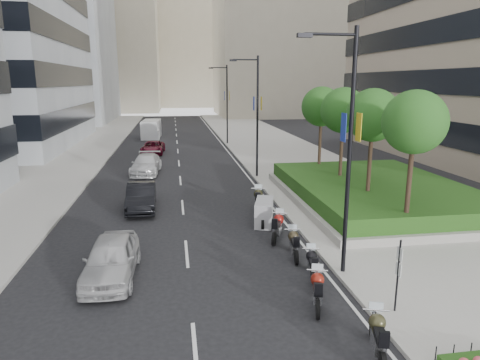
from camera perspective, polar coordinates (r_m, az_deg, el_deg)
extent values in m
plane|color=black|center=(15.19, -0.74, -15.16)|extent=(160.00, 160.00, 0.00)
cube|color=#9E9B93|center=(45.17, 5.20, 3.90)|extent=(10.00, 100.00, 0.15)
cube|color=#9E9B93|center=(44.99, -21.77, 2.98)|extent=(8.00, 100.00, 0.15)
cube|color=silver|center=(44.20, -1.49, 3.65)|extent=(0.12, 100.00, 0.01)
cube|color=silver|center=(43.85, -8.26, 3.45)|extent=(0.12, 100.00, 0.01)
cube|color=gray|center=(86.51, -24.79, 17.04)|extent=(22.00, 26.00, 30.00)
cube|color=#B7AD93|center=(96.88, 5.80, 19.34)|extent=(28.00, 24.00, 36.00)
cube|color=#B7AD93|center=(114.83, -17.72, 17.31)|extent=(26.00, 24.00, 34.00)
cube|color=#B7AD93|center=(133.84, -7.53, 17.95)|extent=(30.00, 24.00, 38.00)
cube|color=gray|center=(26.99, 17.60, -2.27)|extent=(10.00, 14.00, 0.40)
cube|color=#1B3F12|center=(26.85, 17.68, -1.03)|extent=(9.40, 13.40, 0.80)
cylinder|color=#332319|center=(20.66, 21.57, -0.85)|extent=(0.22, 0.22, 4.00)
sphere|color=#215019|center=(20.21, 22.25, 7.16)|extent=(2.80, 2.80, 2.80)
cylinder|color=#332319|center=(24.10, 16.84, 1.38)|extent=(0.22, 0.22, 4.00)
sphere|color=#215019|center=(23.72, 17.30, 8.26)|extent=(2.80, 2.80, 2.80)
cylinder|color=#332319|center=(27.70, 13.30, 3.04)|extent=(0.22, 0.22, 4.00)
sphere|color=#215019|center=(27.36, 13.62, 9.03)|extent=(2.80, 2.80, 2.80)
cylinder|color=#332319|center=(31.39, 10.58, 4.31)|extent=(0.22, 0.22, 4.00)
sphere|color=#215019|center=(31.09, 10.81, 9.59)|extent=(2.80, 2.80, 2.80)
cylinder|color=black|center=(15.77, 14.36, 2.84)|extent=(0.16, 0.16, 9.00)
cylinder|color=black|center=(15.28, 12.01, 18.48)|extent=(1.80, 0.10, 0.10)
cube|color=black|center=(14.99, 8.61, 18.53)|extent=(0.50, 0.22, 0.14)
cube|color=yellow|center=(15.73, 15.53, 6.80)|extent=(0.02, 0.45, 1.00)
cube|color=navy|center=(15.51, 13.63, 6.83)|extent=(0.02, 0.45, 1.00)
cylinder|color=black|center=(31.98, 2.34, 8.19)|extent=(0.16, 0.16, 9.00)
cylinder|color=black|center=(31.74, 0.75, 15.75)|extent=(1.80, 0.10, 0.10)
cube|color=black|center=(31.60, -0.92, 15.67)|extent=(0.50, 0.22, 0.14)
cube|color=yellow|center=(31.96, 2.85, 10.16)|extent=(0.02, 0.45, 1.00)
cube|color=navy|center=(31.85, 1.85, 10.16)|extent=(0.02, 0.45, 1.00)
cylinder|color=black|center=(49.72, -1.73, 9.90)|extent=(0.16, 0.16, 9.00)
cylinder|color=black|center=(49.57, -2.83, 14.74)|extent=(1.80, 0.10, 0.10)
cube|color=black|center=(49.48, -3.90, 14.67)|extent=(0.50, 0.22, 0.14)
cube|color=yellow|center=(49.71, -1.41, 11.17)|extent=(0.02, 0.45, 1.00)
cube|color=navy|center=(49.64, -2.07, 11.17)|extent=(0.02, 0.45, 1.00)
cylinder|color=black|center=(14.36, 20.26, -12.19)|extent=(0.06, 0.06, 2.50)
cube|color=silver|center=(14.05, 20.52, -9.23)|extent=(0.02, 0.32, 0.42)
cube|color=silver|center=(14.24, 20.36, -11.09)|extent=(0.02, 0.32, 0.42)
cylinder|color=black|center=(13.39, 17.30, -18.50)|extent=(0.29, 0.61, 0.60)
cube|color=silver|center=(12.61, 17.96, -19.80)|extent=(0.52, 0.88, 0.41)
sphere|color=#32311C|center=(12.69, 17.83, -17.61)|extent=(0.47, 0.47, 0.47)
cube|color=black|center=(12.20, 18.30, -19.29)|extent=(0.47, 0.78, 0.16)
cylinder|color=silver|center=(12.81, 17.70, -16.19)|extent=(0.70, 0.26, 0.05)
cylinder|color=black|center=(13.99, 10.35, -16.66)|extent=(0.28, 0.60, 0.59)
cylinder|color=black|center=(15.33, 10.14, -13.87)|extent=(0.28, 0.60, 0.59)
cube|color=silver|center=(14.54, 10.27, -14.73)|extent=(0.51, 0.85, 0.40)
sphere|color=maroon|center=(14.66, 10.29, -12.92)|extent=(0.45, 0.45, 0.45)
cube|color=black|center=(14.15, 10.37, -14.17)|extent=(0.46, 0.76, 0.15)
cylinder|color=silver|center=(14.80, 10.28, -11.76)|extent=(0.68, 0.25, 0.05)
cylinder|color=black|center=(15.87, 9.91, -12.95)|extent=(0.21, 0.56, 0.55)
cylinder|color=black|center=(17.15, 9.28, -10.87)|extent=(0.21, 0.56, 0.55)
cube|color=silver|center=(16.40, 9.62, -11.46)|extent=(0.41, 0.80, 0.38)
sphere|color=black|center=(16.54, 9.54, -9.96)|extent=(0.43, 0.43, 0.43)
cube|color=black|center=(16.04, 9.78, -10.92)|extent=(0.37, 0.71, 0.14)
cylinder|color=silver|center=(16.68, 9.46, -9.02)|extent=(0.66, 0.17, 0.04)
cylinder|color=black|center=(17.53, 7.54, -10.21)|extent=(0.20, 0.60, 0.59)
cylinder|color=black|center=(18.92, 6.89, -8.40)|extent=(0.20, 0.60, 0.59)
cube|color=silver|center=(18.12, 7.24, -8.85)|extent=(0.40, 0.84, 0.40)
sphere|color=#322B1C|center=(18.28, 7.14, -7.44)|extent=(0.46, 0.46, 0.46)
cube|color=black|center=(17.74, 7.39, -8.28)|extent=(0.37, 0.75, 0.15)
cylinder|color=silver|center=(18.45, 7.05, -6.55)|extent=(0.70, 0.15, 0.05)
cylinder|color=black|center=(19.33, 4.56, -7.81)|extent=(0.37, 0.63, 0.63)
cylinder|color=black|center=(20.84, 5.41, -6.27)|extent=(0.37, 0.63, 0.63)
cube|color=silver|center=(19.98, 4.99, -6.59)|extent=(0.63, 0.92, 0.43)
sphere|color=maroon|center=(20.16, 5.18, -5.24)|extent=(0.49, 0.49, 0.49)
cube|color=black|center=(19.58, 4.84, -5.98)|extent=(0.57, 0.81, 0.16)
cylinder|color=silver|center=(20.35, 5.33, -4.41)|extent=(0.71, 0.36, 0.05)
cylinder|color=black|center=(21.33, 3.09, -5.79)|extent=(0.28, 0.63, 0.62)
cylinder|color=black|center=(22.84, 3.35, -4.51)|extent=(0.28, 0.63, 0.62)
cube|color=gray|center=(21.98, 3.24, -4.29)|extent=(1.38, 2.24, 1.24)
cylinder|color=black|center=(23.37, 2.38, -4.01)|extent=(0.27, 0.69, 0.68)
cylinder|color=black|center=(25.05, 2.46, -2.85)|extent=(0.27, 0.69, 0.68)
cube|color=silver|center=(24.11, 2.43, -3.02)|extent=(0.52, 0.98, 0.46)
sphere|color=#2B2918|center=(24.34, 2.45, -1.85)|extent=(0.52, 0.52, 0.52)
cube|color=black|center=(23.70, 2.42, -2.43)|extent=(0.47, 0.86, 0.17)
cylinder|color=silver|center=(24.57, 2.47, -1.14)|extent=(0.80, 0.22, 0.05)
imported|color=#ACACAE|center=(16.80, -16.79, -9.98)|extent=(1.94, 4.55, 1.53)
imported|color=black|center=(25.10, -13.01, -2.18)|extent=(1.68, 4.56, 1.49)
imported|color=#B9B9BB|center=(34.83, -12.41, 2.06)|extent=(2.50, 5.31, 1.50)
imported|color=maroon|center=(44.34, -11.54, 4.26)|extent=(2.45, 4.77, 1.29)
cube|color=silver|center=(57.22, -11.74, 6.67)|extent=(2.44, 5.57, 2.28)
cube|color=silver|center=(55.23, -11.81, 5.88)|extent=(2.15, 1.45, 1.20)
cylinder|color=black|center=(55.42, -12.70, 5.63)|extent=(0.27, 0.76, 0.76)
cylinder|color=black|center=(55.33, -10.89, 5.70)|extent=(0.27, 0.76, 0.76)
cylinder|color=black|center=(59.08, -12.47, 6.08)|extent=(0.27, 0.76, 0.76)
cylinder|color=black|center=(59.00, -10.78, 6.15)|extent=(0.27, 0.76, 0.76)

